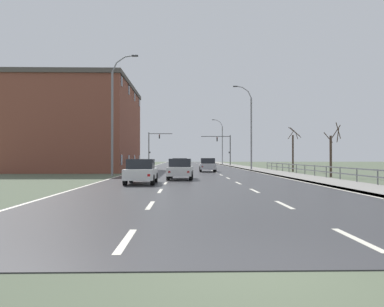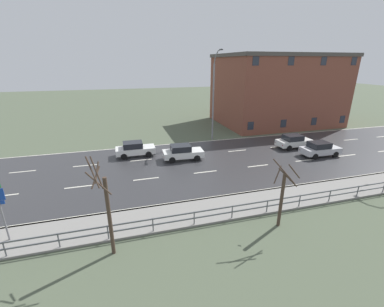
{
  "view_description": "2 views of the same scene",
  "coord_description": "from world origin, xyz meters",
  "views": [
    {
      "loc": [
        -1.18,
        -5.42,
        1.69
      ],
      "look_at": [
        -0.01,
        45.58,
        2.19
      ],
      "focal_mm": 34.56,
      "sensor_mm": 36.0,
      "label": 1
    },
    {
      "loc": [
        22.59,
        16.58,
        9.52
      ],
      "look_at": [
        0.0,
        22.98,
        1.08
      ],
      "focal_mm": 23.8,
      "sensor_mm": 36.0,
      "label": 2
    }
  ],
  "objects": [
    {
      "name": "traffic_signal_left",
      "position": [
        -7.13,
        66.2,
        4.2
      ],
      "size": [
        4.62,
        0.36,
        6.48
      ],
      "color": "#38383A",
      "rests_on": "ground"
    },
    {
      "name": "street_lamp_midground",
      "position": [
        7.45,
        42.14,
        5.37
      ],
      "size": [
        2.45,
        0.24,
        10.95
      ],
      "color": "slate",
      "rests_on": "ground"
    },
    {
      "name": "sidewalk_right",
      "position": [
        8.43,
        60.0,
        0.06
      ],
      "size": [
        3.0,
        120.0,
        0.12
      ],
      "color": "gray",
      "rests_on": "ground"
    },
    {
      "name": "car_far_right",
      "position": [
        -1.61,
        35.87,
        0.8
      ],
      "size": [
        1.89,
        4.13,
        1.57
      ],
      "rotation": [
        0.0,
        0.0,
        0.01
      ],
      "color": "silver",
      "rests_on": "ground"
    },
    {
      "name": "car_near_left",
      "position": [
        -3.83,
        17.72,
        0.8
      ],
      "size": [
        1.84,
        4.1,
        1.57
      ],
      "rotation": [
        0.0,
        0.0,
        -0.0
      ],
      "color": "silver",
      "rests_on": "ground"
    },
    {
      "name": "car_distant",
      "position": [
        -1.42,
        22.37,
        0.8
      ],
      "size": [
        2.0,
        4.18,
        1.57
      ],
      "rotation": [
        0.0,
        0.0,
        -0.05
      ],
      "color": "silver",
      "rests_on": "ground"
    },
    {
      "name": "traffic_signal_right",
      "position": [
        6.79,
        66.05,
        3.98
      ],
      "size": [
        5.78,
        0.36,
        5.96
      ],
      "color": "#38383A",
      "rests_on": "ground"
    },
    {
      "name": "ground_plane",
      "position": [
        0.0,
        48.0,
        -0.06
      ],
      "size": [
        160.0,
        160.0,
        0.12
      ],
      "color": "#4C5642"
    },
    {
      "name": "brick_building",
      "position": [
        -14.23,
        41.12,
        5.4
      ],
      "size": [
        13.33,
        18.12,
        10.78
      ],
      "color": "brown",
      "rests_on": "ground"
    },
    {
      "name": "bare_tree_mid",
      "position": [
        11.28,
        25.32,
        2.08
      ],
      "size": [
        1.47,
        1.7,
        4.56
      ],
      "color": "#423328",
      "rests_on": "ground"
    },
    {
      "name": "road_asphalt_strip",
      "position": [
        0.0,
        60.0,
        0.01
      ],
      "size": [
        14.0,
        120.0,
        0.03
      ],
      "color": "#303033",
      "rests_on": "ground"
    },
    {
      "name": "bare_tree_far",
      "position": [
        11.52,
        37.03,
        2.46
      ],
      "size": [
        1.52,
        1.37,
        5.13
      ],
      "color": "#423328",
      "rests_on": "ground"
    },
    {
      "name": "street_lamp_distant",
      "position": [
        7.44,
        77.74,
        5.01
      ],
      "size": [
        2.45,
        0.24,
        10.22
      ],
      "color": "slate",
      "rests_on": "ground"
    },
    {
      "name": "guardrail",
      "position": [
        9.85,
        25.36,
        0.71
      ],
      "size": [
        0.07,
        35.32,
        1.0
      ],
      "color": "#515459",
      "rests_on": "ground"
    },
    {
      "name": "street_lamp_left_bank",
      "position": [
        -7.46,
        27.89,
        5.36
      ],
      "size": [
        2.41,
        0.24,
        10.94
      ],
      "color": "slate",
      "rests_on": "ground"
    },
    {
      "name": "car_near_right",
      "position": [
        1.58,
        36.76,
        0.8
      ],
      "size": [
        1.91,
        4.14,
        1.57
      ],
      "rotation": [
        0.0,
        0.0,
        -0.02
      ],
      "color": "#B7B7BC",
      "rests_on": "ground"
    }
  ]
}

